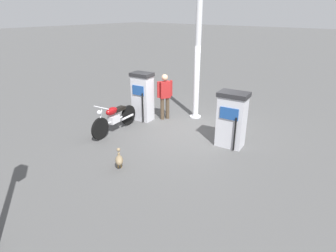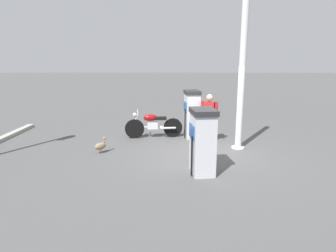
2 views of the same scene
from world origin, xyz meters
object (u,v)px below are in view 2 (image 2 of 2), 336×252
Objects in this scene: wandering_duck at (101,146)px; canopy_support_pole at (242,74)px; motorcycle_near_pump at (153,125)px; attendant_person at (209,115)px; fuel_pump_near at (192,114)px; fuel_pump_far at (202,141)px.

canopy_support_pole reaches higher than wandering_duck.
motorcycle_near_pump is 2.00m from attendant_person.
fuel_pump_near reaches higher than attendant_person.
motorcycle_near_pump is (1.36, -3.30, -0.32)m from fuel_pump_far.
fuel_pump_far is 3.24m from wandering_duck.
fuel_pump_near is at bearing -46.58° from attendant_person.
fuel_pump_far reaches higher than wandering_duck.
attendant_person is (-1.88, 0.51, 0.43)m from motorcycle_near_pump.
fuel_pump_near is at bearing -44.04° from canopy_support_pole.
fuel_pump_near is 0.77m from attendant_person.
motorcycle_near_pump reaches higher than wandering_duck.
attendant_person is 3.62m from wandering_duck.
fuel_pump_far is 3.37× the size of wandering_duck.
motorcycle_near_pump is 3.48m from canopy_support_pole.
fuel_pump_far is (-0.00, 3.35, -0.05)m from fuel_pump_near.
canopy_support_pole is at bearing 155.09° from motorcycle_near_pump.
attendant_person is at bearing 164.88° from motorcycle_near_pump.
fuel_pump_near is 0.36× the size of canopy_support_pole.
wandering_duck is 4.65m from canopy_support_pole.
attendant_person is 1.75m from canopy_support_pole.
attendant_person is 0.34× the size of canopy_support_pole.
wandering_duck is 0.10× the size of canopy_support_pole.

